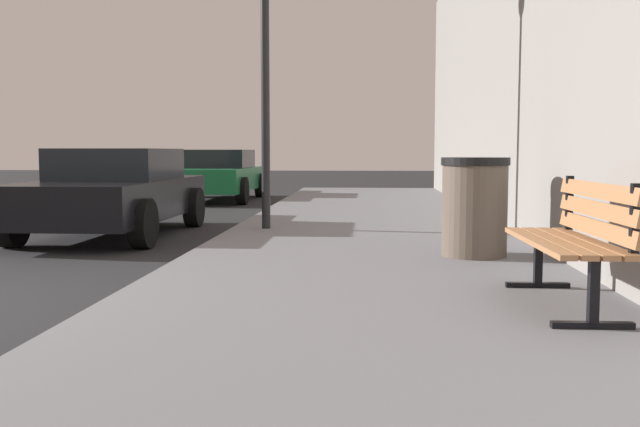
{
  "coord_description": "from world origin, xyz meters",
  "views": [
    {
      "loc": [
        3.94,
        -5.03,
        1.23
      ],
      "look_at": [
        3.33,
        3.76,
        0.46
      ],
      "focal_mm": 39.79,
      "sensor_mm": 36.0,
      "label": 1
    }
  ],
  "objects": [
    {
      "name": "car_green",
      "position": [
        0.12,
        12.52,
        0.65
      ],
      "size": [
        2.03,
        4.22,
        1.27
      ],
      "rotation": [
        0.0,
        0.0,
        3.14
      ],
      "color": "#196638",
      "rests_on": "ground_plane"
    },
    {
      "name": "car_black",
      "position": [
        0.23,
        5.06,
        0.64
      ],
      "size": [
        1.94,
        4.09,
        1.27
      ],
      "rotation": [
        0.0,
        0.0,
        3.14
      ],
      "color": "black",
      "rests_on": "ground_plane"
    },
    {
      "name": "trash_bin",
      "position": [
        5.03,
        2.34,
        0.66
      ],
      "size": [
        0.7,
        0.7,
        1.02
      ],
      "color": "brown",
      "rests_on": "sidewalk"
    },
    {
      "name": "sidewalk",
      "position": [
        4.0,
        0.0,
        0.07
      ],
      "size": [
        4.0,
        32.0,
        0.15
      ],
      "primitive_type": "cube",
      "color": "slate",
      "rests_on": "ground_plane"
    },
    {
      "name": "bench",
      "position": [
        5.39,
        -0.01,
        0.66
      ],
      "size": [
        0.53,
        1.56,
        0.89
      ],
      "rotation": [
        0.0,
        0.0,
        0.02
      ],
      "color": "#9E6B42",
      "rests_on": "sidewalk"
    },
    {
      "name": "street_lamp",
      "position": [
        2.5,
        4.8,
        3.22
      ],
      "size": [
        0.36,
        0.36,
        4.51
      ],
      "color": "black",
      "rests_on": "sidewalk"
    }
  ]
}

